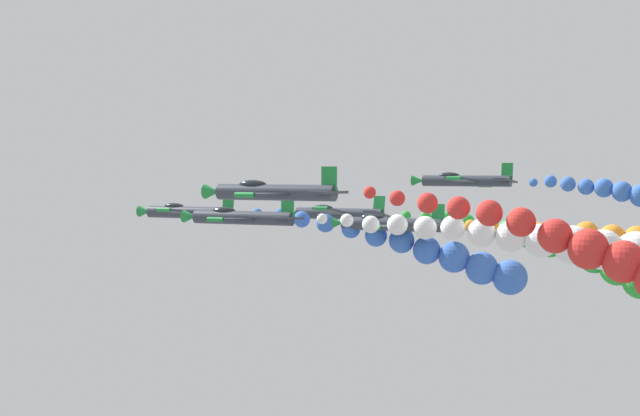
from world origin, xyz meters
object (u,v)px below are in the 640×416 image
(airplane_left_inner, at_px, (241,217))
(airplane_right_outer, at_px, (273,192))
(airplane_trailing, at_px, (465,181))
(airplane_lead, at_px, (188,212))
(airplane_right_inner, at_px, (338,213))
(airplane_left_outer, at_px, (390,224))

(airplane_left_inner, xyz_separation_m, airplane_right_outer, (-10.04, -8.81, 2.34))
(airplane_trailing, bearing_deg, airplane_right_outer, 179.20)
(airplane_left_inner, height_order, airplane_trailing, airplane_trailing)
(airplane_lead, height_order, airplane_trailing, airplane_trailing)
(airplane_right_outer, bearing_deg, airplane_left_inner, 41.27)
(airplane_lead, distance_m, airplane_left_inner, 13.46)
(airplane_right_outer, distance_m, airplane_trailing, 36.58)
(airplane_right_outer, bearing_deg, airplane_right_inner, 18.13)
(airplane_left_outer, xyz_separation_m, airplane_right_outer, (-18.58, 0.46, 3.05))
(airplane_left_inner, xyz_separation_m, airplane_right_inner, (18.06, 0.39, -0.40))
(airplane_left_outer, relative_size, airplane_right_outer, 1.00)
(airplane_left_inner, relative_size, airplane_trailing, 1.00)
(airplane_lead, xyz_separation_m, airplane_left_inner, (-8.13, -10.73, 0.10))
(airplane_left_inner, relative_size, airplane_right_inner, 1.00)
(airplane_right_inner, bearing_deg, airplane_left_inner, -178.77)
(airplane_lead, bearing_deg, airplane_left_inner, -127.15)
(airplane_right_inner, bearing_deg, airplane_left_outer, -134.59)
(airplane_left_inner, bearing_deg, airplane_right_inner, 1.23)
(airplane_right_inner, height_order, airplane_right_outer, airplane_right_outer)
(airplane_left_outer, height_order, airplane_trailing, airplane_trailing)
(airplane_left_outer, bearing_deg, airplane_trailing, -0.18)
(airplane_left_outer, bearing_deg, airplane_right_outer, 178.59)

